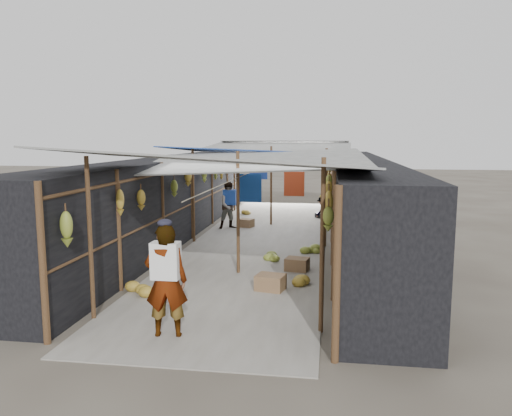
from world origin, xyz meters
The scene contains 14 objects.
ground centered at (0.00, 0.00, 0.00)m, with size 80.00×80.00×0.00m, color #6B6356.
aisle_slab centered at (0.00, 6.50, 0.01)m, with size 3.60×16.00×0.02m, color #9E998E.
stall_left centered at (-2.70, 6.50, 1.15)m, with size 1.40×15.00×2.30m, color black.
stall_right centered at (2.70, 6.50, 1.15)m, with size 1.40×15.00×2.30m, color black.
crate_near centered at (0.82, 1.89, 0.16)m, with size 0.52×0.41×0.31m, color #94694B.
crate_mid centered at (1.23, 3.37, 0.15)m, with size 0.48×0.39×0.29m, color #94694B.
crate_back centered at (-0.74, 8.42, 0.14)m, with size 0.44×0.36×0.28m, color #94694B.
black_basin centered at (1.70, 10.75, 0.09)m, with size 0.63×0.63×0.19m, color black.
vendor_elderly centered at (-0.41, -0.50, 0.84)m, with size 0.61×0.40×1.67m, color silver.
shopper_blue centered at (-1.21, 8.14, 0.74)m, with size 0.72×0.56×1.48m, color #2052A4.
vendor_seated centered at (1.70, 8.59, 0.51)m, with size 0.66×0.38×1.03m, color #46413C.
market_canopy centered at (0.03, 6.85, 2.41)m, with size 5.62×15.20×2.77m.
hanging_bananas centered at (-0.05, 6.45, 1.66)m, with size 3.95×14.35×0.77m.
floor_bananas centered at (-0.63, 4.82, 0.16)m, with size 3.82×10.73×0.35m.
Camera 1 is at (1.88, -7.18, 2.88)m, focal length 35.00 mm.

